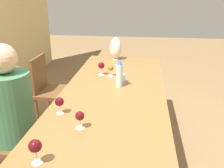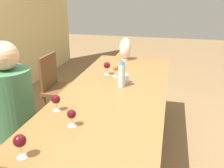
# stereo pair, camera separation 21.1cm
# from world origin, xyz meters

# --- Properties ---
(ground_plane) EXTENTS (14.00, 14.00, 0.00)m
(ground_plane) POSITION_xyz_m (0.00, 0.00, 0.00)
(ground_plane) COLOR olive
(dining_table) EXTENTS (2.36, 0.92, 0.75)m
(dining_table) POSITION_xyz_m (0.00, 0.00, 0.68)
(dining_table) COLOR #936033
(dining_table) RESTS_ON ground_plane
(water_bottle) EXTENTS (0.06, 0.06, 0.26)m
(water_bottle) POSITION_xyz_m (0.06, -0.04, 0.88)
(water_bottle) COLOR #ADCCD6
(water_bottle) RESTS_ON dining_table
(water_tumbler) EXTENTS (0.07, 0.07, 0.08)m
(water_tumbler) POSITION_xyz_m (0.18, -0.05, 0.79)
(water_tumbler) COLOR silver
(water_tumbler) RESTS_ON dining_table
(vase) EXTENTS (0.15, 0.15, 0.29)m
(vase) POSITION_xyz_m (1.02, 0.10, 0.90)
(vase) COLOR silver
(vase) RESTS_ON dining_table
(wine_glass_0) EXTENTS (0.07, 0.07, 0.14)m
(wine_glass_0) POSITION_xyz_m (-1.09, 0.27, 0.85)
(wine_glass_0) COLOR silver
(wine_glass_0) RESTS_ON dining_table
(wine_glass_1) EXTENTS (0.07, 0.07, 0.13)m
(wine_glass_1) POSITION_xyz_m (-0.53, 0.33, 0.84)
(wine_glass_1) COLOR silver
(wine_glass_1) RESTS_ON dining_table
(wine_glass_2) EXTENTS (0.06, 0.06, 0.12)m
(wine_glass_2) POSITION_xyz_m (-0.72, 0.13, 0.83)
(wine_glass_2) COLOR silver
(wine_glass_2) RESTS_ON dining_table
(wine_glass_3) EXTENTS (0.07, 0.07, 0.12)m
(wine_glass_3) POSITION_xyz_m (0.35, 0.08, 0.84)
(wine_glass_3) COLOR silver
(wine_glass_3) RESTS_ON dining_table
(wine_glass_4) EXTENTS (0.07, 0.07, 0.14)m
(wine_glass_4) POSITION_xyz_m (0.38, 0.18, 0.85)
(wine_glass_4) COLOR silver
(wine_glass_4) RESTS_ON dining_table
(chair_near) EXTENTS (0.44, 0.44, 0.87)m
(chair_near) POSITION_xyz_m (-0.47, 0.83, 0.48)
(chair_near) COLOR brown
(chair_near) RESTS_ON ground_plane
(chair_far) EXTENTS (0.44, 0.44, 0.87)m
(chair_far) POSITION_xyz_m (0.57, 0.83, 0.48)
(chair_far) COLOR brown
(chair_far) RESTS_ON ground_plane
(person_near) EXTENTS (0.36, 0.36, 1.24)m
(person_near) POSITION_xyz_m (-0.47, 0.75, 0.66)
(person_near) COLOR #2D2D38
(person_near) RESTS_ON ground_plane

